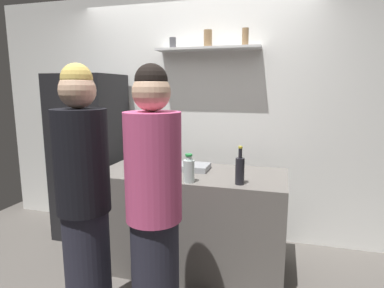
{
  "coord_description": "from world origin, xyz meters",
  "views": [
    {
      "loc": [
        0.92,
        -2.14,
        1.61
      ],
      "look_at": [
        0.18,
        0.48,
        1.14
      ],
      "focal_mm": 29.99,
      "sensor_mm": 36.0,
      "label": 1
    }
  ],
  "objects_px": {
    "refrigerator": "(90,156)",
    "wine_bottle_dark_glass": "(240,170)",
    "person_blonde": "(84,203)",
    "baking_pan": "(190,167)",
    "wine_bottle_green_glass": "(175,150)",
    "person_pink_top": "(154,211)",
    "utensil_holder": "(142,157)",
    "water_bottle_plastic": "(189,170)",
    "wine_bottle_amber_glass": "(155,163)"
  },
  "relations": [
    {
      "from": "water_bottle_plastic",
      "to": "person_blonde",
      "type": "xyz_separation_m",
      "value": [
        -0.53,
        -0.61,
        -0.1
      ]
    },
    {
      "from": "baking_pan",
      "to": "wine_bottle_amber_glass",
      "type": "xyz_separation_m",
      "value": [
        -0.23,
        -0.27,
        0.08
      ]
    },
    {
      "from": "baking_pan",
      "to": "utensil_holder",
      "type": "distance_m",
      "value": 0.56
    },
    {
      "from": "person_blonde",
      "to": "baking_pan",
      "type": "bearing_deg",
      "value": -57.09
    },
    {
      "from": "refrigerator",
      "to": "person_pink_top",
      "type": "distance_m",
      "value": 1.8
    },
    {
      "from": "wine_bottle_amber_glass",
      "to": "wine_bottle_green_glass",
      "type": "xyz_separation_m",
      "value": [
        0.02,
        0.45,
        0.02
      ]
    },
    {
      "from": "wine_bottle_dark_glass",
      "to": "baking_pan",
      "type": "bearing_deg",
      "value": 146.25
    },
    {
      "from": "water_bottle_plastic",
      "to": "wine_bottle_dark_glass",
      "type": "bearing_deg",
      "value": 8.08
    },
    {
      "from": "wine_bottle_dark_glass",
      "to": "wine_bottle_green_glass",
      "type": "bearing_deg",
      "value": 143.78
    },
    {
      "from": "refrigerator",
      "to": "wine_bottle_green_glass",
      "type": "distance_m",
      "value": 1.02
    },
    {
      "from": "wine_bottle_green_glass",
      "to": "baking_pan",
      "type": "bearing_deg",
      "value": -41.47
    },
    {
      "from": "refrigerator",
      "to": "wine_bottle_dark_glass",
      "type": "distance_m",
      "value": 1.82
    },
    {
      "from": "baking_pan",
      "to": "person_blonde",
      "type": "height_order",
      "value": "person_blonde"
    },
    {
      "from": "person_pink_top",
      "to": "utensil_holder",
      "type": "bearing_deg",
      "value": -176.68
    },
    {
      "from": "baking_pan",
      "to": "person_pink_top",
      "type": "bearing_deg",
      "value": -86.65
    },
    {
      "from": "person_pink_top",
      "to": "person_blonde",
      "type": "bearing_deg",
      "value": -113.23
    },
    {
      "from": "refrigerator",
      "to": "utensil_holder",
      "type": "height_order",
      "value": "refrigerator"
    },
    {
      "from": "utensil_holder",
      "to": "person_blonde",
      "type": "bearing_deg",
      "value": -84.29
    },
    {
      "from": "person_blonde",
      "to": "wine_bottle_amber_glass",
      "type": "bearing_deg",
      "value": -48.78
    },
    {
      "from": "wine_bottle_amber_glass",
      "to": "water_bottle_plastic",
      "type": "height_order",
      "value": "wine_bottle_amber_glass"
    },
    {
      "from": "person_blonde",
      "to": "utensil_holder",
      "type": "bearing_deg",
      "value": -28.33
    },
    {
      "from": "baking_pan",
      "to": "utensil_holder",
      "type": "bearing_deg",
      "value": 163.92
    },
    {
      "from": "refrigerator",
      "to": "wine_bottle_green_glass",
      "type": "xyz_separation_m",
      "value": [
        1.01,
        -0.1,
        0.14
      ]
    },
    {
      "from": "wine_bottle_green_glass",
      "to": "wine_bottle_amber_glass",
      "type": "bearing_deg",
      "value": -93.09
    },
    {
      "from": "refrigerator",
      "to": "baking_pan",
      "type": "bearing_deg",
      "value": -13.33
    },
    {
      "from": "baking_pan",
      "to": "wine_bottle_green_glass",
      "type": "relative_size",
      "value": 0.99
    },
    {
      "from": "utensil_holder",
      "to": "wine_bottle_amber_glass",
      "type": "bearing_deg",
      "value": -54.11
    },
    {
      "from": "refrigerator",
      "to": "baking_pan",
      "type": "distance_m",
      "value": 1.25
    },
    {
      "from": "baking_pan",
      "to": "person_blonde",
      "type": "xyz_separation_m",
      "value": [
        -0.42,
        -1.0,
        -0.03
      ]
    },
    {
      "from": "utensil_holder",
      "to": "wine_bottle_green_glass",
      "type": "distance_m",
      "value": 0.34
    },
    {
      "from": "baking_pan",
      "to": "person_pink_top",
      "type": "height_order",
      "value": "person_pink_top"
    },
    {
      "from": "wine_bottle_dark_glass",
      "to": "person_blonde",
      "type": "height_order",
      "value": "person_blonde"
    },
    {
      "from": "utensil_holder",
      "to": "water_bottle_plastic",
      "type": "bearing_deg",
      "value": -40.04
    },
    {
      "from": "wine_bottle_green_glass",
      "to": "person_blonde",
      "type": "distance_m",
      "value": 1.21
    },
    {
      "from": "wine_bottle_green_glass",
      "to": "person_blonde",
      "type": "bearing_deg",
      "value": -100.37
    },
    {
      "from": "wine_bottle_green_glass",
      "to": "person_blonde",
      "type": "height_order",
      "value": "person_blonde"
    },
    {
      "from": "refrigerator",
      "to": "utensil_holder",
      "type": "xyz_separation_m",
      "value": [
        0.68,
        -0.13,
        0.06
      ]
    },
    {
      "from": "utensil_holder",
      "to": "wine_bottle_dark_glass",
      "type": "relative_size",
      "value": 0.71
    },
    {
      "from": "utensil_holder",
      "to": "wine_bottle_dark_glass",
      "type": "xyz_separation_m",
      "value": [
        1.03,
        -0.48,
        0.06
      ]
    },
    {
      "from": "refrigerator",
      "to": "wine_bottle_green_glass",
      "type": "relative_size",
      "value": 5.09
    },
    {
      "from": "wine_bottle_green_glass",
      "to": "water_bottle_plastic",
      "type": "bearing_deg",
      "value": -61.37
    },
    {
      "from": "refrigerator",
      "to": "person_pink_top",
      "type": "xyz_separation_m",
      "value": [
        1.28,
        -1.28,
        -0.0
      ]
    },
    {
      "from": "baking_pan",
      "to": "wine_bottle_dark_glass",
      "type": "distance_m",
      "value": 0.6
    },
    {
      "from": "wine_bottle_green_glass",
      "to": "refrigerator",
      "type": "bearing_deg",
      "value": 174.07
    },
    {
      "from": "baking_pan",
      "to": "person_pink_top",
      "type": "relative_size",
      "value": 0.19
    },
    {
      "from": "utensil_holder",
      "to": "water_bottle_plastic",
      "type": "height_order",
      "value": "water_bottle_plastic"
    },
    {
      "from": "wine_bottle_dark_glass",
      "to": "wine_bottle_green_glass",
      "type": "distance_m",
      "value": 0.87
    },
    {
      "from": "utensil_holder",
      "to": "water_bottle_plastic",
      "type": "xyz_separation_m",
      "value": [
        0.64,
        -0.54,
        0.04
      ]
    },
    {
      "from": "wine_bottle_amber_glass",
      "to": "person_blonde",
      "type": "xyz_separation_m",
      "value": [
        -0.19,
        -0.73,
        -0.11
      ]
    },
    {
      "from": "wine_bottle_amber_glass",
      "to": "wine_bottle_green_glass",
      "type": "bearing_deg",
      "value": 86.91
    }
  ]
}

